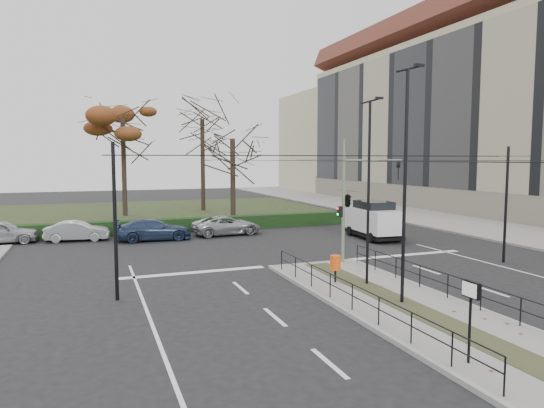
{
  "coord_description": "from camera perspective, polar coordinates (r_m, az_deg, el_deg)",
  "views": [
    {
      "loc": [
        -10.44,
        -16.97,
        5.35
      ],
      "look_at": [
        -1.83,
        5.87,
        3.09
      ],
      "focal_mm": 32.0,
      "sensor_mm": 36.0,
      "label": 1
    }
  ],
  "objects": [
    {
      "name": "hedge",
      "position": [
        36.17,
        -13.42,
        -2.55
      ],
      "size": [
        38.0,
        1.0,
        1.0
      ],
      "primitive_type": "cube",
      "color": "black",
      "rests_on": "ground"
    },
    {
      "name": "bare_tree_center",
      "position": [
        50.28,
        -8.2,
        9.1
      ],
      "size": [
        6.75,
        6.75,
        12.37
      ],
      "color": "black",
      "rests_on": "park"
    },
    {
      "name": "sidewalk_east",
      "position": [
        48.54,
        15.38,
        -1.13
      ],
      "size": [
        8.0,
        90.0,
        0.14
      ],
      "primitive_type": "cube",
      "color": "slate",
      "rests_on": "ground"
    },
    {
      "name": "white_van",
      "position": [
        33.4,
        11.84,
        -1.75
      ],
      "size": [
        2.48,
        4.96,
        2.54
      ],
      "color": "silver",
      "rests_on": "ground"
    },
    {
      "name": "median_island",
      "position": [
        18.61,
        14.82,
        -11.37
      ],
      "size": [
        4.4,
        15.0,
        0.14
      ],
      "primitive_type": "cube",
      "color": "slate",
      "rests_on": "ground"
    },
    {
      "name": "catenary",
      "position": [
        21.41,
        8.64,
        0.07
      ],
      "size": [
        20.0,
        34.0,
        6.0
      ],
      "color": "black",
      "rests_on": "ground"
    },
    {
      "name": "parked_car_fourth",
      "position": [
        34.51,
        -5.34,
        -2.51
      ],
      "size": [
        4.98,
        2.55,
        1.34
      ],
      "primitive_type": "imported",
      "rotation": [
        0.0,
        0.0,
        1.64
      ],
      "color": "#989B9F",
      "rests_on": "ground"
    },
    {
      "name": "rust_tree",
      "position": [
        47.2,
        -17.17,
        9.68
      ],
      "size": [
        8.11,
        8.11,
        11.91
      ],
      "color": "black",
      "rests_on": "park"
    },
    {
      "name": "ground",
      "position": [
        20.63,
        10.73,
        -9.83
      ],
      "size": [
        140.0,
        140.0,
        0.0
      ],
      "primitive_type": "plane",
      "color": "black",
      "rests_on": "ground"
    },
    {
      "name": "apartment_block",
      "position": [
        56.36,
        22.79,
        10.03
      ],
      "size": [
        13.09,
        52.1,
        21.64
      ],
      "color": "tan",
      "rests_on": "ground"
    },
    {
      "name": "info_panel",
      "position": [
        13.49,
        22.33,
        -10.3
      ],
      "size": [
        0.12,
        0.56,
        2.14
      ],
      "color": "black",
      "rests_on": "median_island"
    },
    {
      "name": "parked_car_third",
      "position": [
        32.97,
        -13.76,
        -2.95
      ],
      "size": [
        4.94,
        2.14,
        1.42
      ],
      "primitive_type": "imported",
      "rotation": [
        0.0,
        0.0,
        1.54
      ],
      "color": "#21304D",
      "rests_on": "ground"
    },
    {
      "name": "traffic_light",
      "position": [
        24.81,
        9.06,
        0.69
      ],
      "size": [
        3.79,
        2.14,
        5.58
      ],
      "color": "#65775B",
      "rests_on": "median_island"
    },
    {
      "name": "litter_bin",
      "position": [
        20.84,
        7.47,
        -6.91
      ],
      "size": [
        0.45,
        0.45,
        1.15
      ],
      "color": "black",
      "rests_on": "median_island"
    },
    {
      "name": "parked_car_second",
      "position": [
        34.25,
        -21.95,
        -2.96
      ],
      "size": [
        4.12,
        1.81,
        1.31
      ],
      "primitive_type": "imported",
      "rotation": [
        0.0,
        0.0,
        1.46
      ],
      "color": "#989B9F",
      "rests_on": "ground"
    },
    {
      "name": "bare_tree_near",
      "position": [
        41.7,
        -4.66,
        6.97
      ],
      "size": [
        5.68,
        5.68,
        9.3
      ],
      "color": "black",
      "rests_on": "park"
    },
    {
      "name": "streetlamp_median_far",
      "position": [
        20.36,
        11.33,
        1.61
      ],
      "size": [
        0.65,
        0.13,
        7.74
      ],
      "color": "black",
      "rests_on": "median_island"
    },
    {
      "name": "streetlamp_median_near",
      "position": [
        17.93,
        15.41,
        2.36
      ],
      "size": [
        0.72,
        0.15,
        8.56
      ],
      "color": "black",
      "rests_on": "median_island"
    },
    {
      "name": "parked_car_first",
      "position": [
        35.23,
        -29.31,
        -2.88
      ],
      "size": [
        4.46,
        1.83,
        1.51
      ],
      "primitive_type": "imported",
      "rotation": [
        0.0,
        0.0,
        1.56
      ],
      "color": "#989B9F",
      "rests_on": "ground"
    },
    {
      "name": "park",
      "position": [
        49.46,
        -15.38,
        -1.04
      ],
      "size": [
        38.0,
        26.0,
        0.1
      ],
      "primitive_type": "cube",
      "color": "black",
      "rests_on": "ground"
    },
    {
      "name": "median_railing",
      "position": [
        18.3,
        15.07,
        -8.72
      ],
      "size": [
        4.14,
        13.24,
        0.92
      ],
      "color": "black",
      "rests_on": "median_island"
    }
  ]
}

